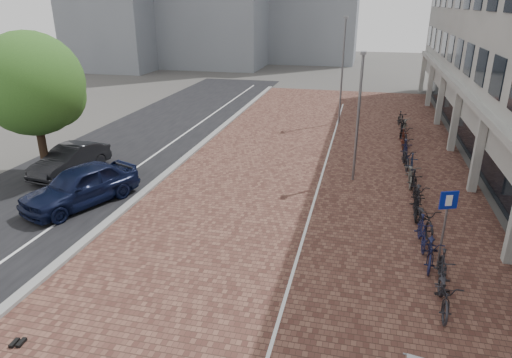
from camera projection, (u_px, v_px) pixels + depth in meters
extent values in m
plane|color=#474442|center=(206.00, 297.00, 12.85)|extent=(140.00, 140.00, 0.00)
cube|color=brown|center=(321.00, 164.00, 23.26)|extent=(14.50, 42.00, 0.04)
cube|color=black|center=(127.00, 149.00, 25.67)|extent=(8.00, 50.00, 0.03)
cube|color=gray|center=(191.00, 153.00, 24.79)|extent=(0.35, 42.00, 0.14)
cube|color=white|center=(159.00, 151.00, 25.23)|extent=(0.12, 44.00, 0.00)
cube|color=white|center=(325.00, 164.00, 23.21)|extent=(0.10, 30.00, 0.00)
cube|color=black|center=(471.00, 122.00, 24.60)|extent=(0.15, 38.00, 3.20)
cube|color=#ADADA7|center=(472.00, 90.00, 24.00)|extent=(1.60, 38.00, 0.30)
cube|color=#ADADA7|center=(478.00, 155.00, 19.34)|extent=(0.35, 0.35, 3.40)
cube|color=#ADADA7|center=(455.00, 121.00, 24.77)|extent=(0.35, 0.35, 3.40)
cube|color=#ADADA7|center=(440.00, 100.00, 30.20)|extent=(0.35, 0.35, 3.40)
cube|color=#ADADA7|center=(430.00, 85.00, 35.62)|extent=(0.35, 0.35, 3.40)
cube|color=#ADADA7|center=(423.00, 74.00, 41.05)|extent=(0.35, 0.35, 3.40)
imported|color=black|center=(81.00, 186.00, 18.41)|extent=(3.71, 5.24, 1.66)
imported|color=black|center=(70.00, 160.00, 21.76)|extent=(2.06, 4.41, 1.40)
cylinder|color=slate|center=(443.00, 235.00, 13.67)|extent=(0.07, 0.07, 2.46)
cube|color=#0B1C90|center=(449.00, 200.00, 13.21)|extent=(0.53, 0.25, 0.56)
cylinder|color=slate|center=(358.00, 120.00, 20.14)|extent=(0.12, 0.12, 5.79)
cylinder|color=slate|center=(342.00, 73.00, 29.81)|extent=(0.12, 0.12, 6.88)
cylinder|color=#382619|center=(43.00, 147.00, 21.17)|extent=(0.38, 0.38, 2.93)
sphere|color=#305B1F|center=(31.00, 84.00, 20.10)|extent=(4.61, 4.61, 4.61)
sphere|color=#305B1F|center=(53.00, 96.00, 20.78)|extent=(2.93, 2.93, 2.93)
imported|color=#222228|center=(444.00, 293.00, 12.16)|extent=(0.76, 2.00, 1.04)
imported|color=black|center=(443.00, 270.00, 13.17)|extent=(0.61, 1.78, 1.05)
imported|color=#141737|center=(431.00, 250.00, 14.25)|extent=(0.95, 2.05, 1.04)
imported|color=#141739|center=(422.00, 232.00, 15.33)|extent=(0.53, 1.76, 1.05)
imported|color=black|center=(424.00, 218.00, 16.33)|extent=(1.12, 2.08, 1.04)
imported|color=black|center=(416.00, 205.00, 17.41)|extent=(0.57, 1.77, 1.05)
imported|color=black|center=(419.00, 194.00, 18.41)|extent=(0.84, 2.02, 1.04)
imported|color=black|center=(414.00, 183.00, 19.47)|extent=(0.52, 1.75, 1.05)
imported|color=#57554F|center=(411.00, 174.00, 20.52)|extent=(0.78, 2.00, 1.04)
imported|color=#131C34|center=(411.00, 166.00, 21.54)|extent=(0.65, 1.78, 1.05)
imported|color=black|center=(406.00, 158.00, 22.61)|extent=(0.80, 2.01, 1.04)
imported|color=black|center=(405.00, 151.00, 23.65)|extent=(0.55, 1.76, 1.05)
imported|color=black|center=(406.00, 145.00, 24.66)|extent=(0.89, 2.03, 1.04)
imported|color=#441A12|center=(403.00, 139.00, 25.72)|extent=(0.52, 1.76, 1.05)
imported|color=black|center=(404.00, 134.00, 26.73)|extent=(0.81, 2.01, 1.04)
imported|color=black|center=(402.00, 129.00, 27.78)|extent=(0.82, 1.81, 1.05)
imported|color=#65645D|center=(405.00, 124.00, 28.78)|extent=(0.94, 2.05, 1.04)
imported|color=black|center=(401.00, 120.00, 29.86)|extent=(0.73, 1.80, 1.05)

